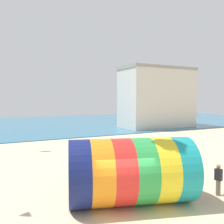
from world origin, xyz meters
name	(u,v)px	position (x,y,z in m)	size (l,w,h in m)	color
ground_plane	(121,212)	(0.00, 0.00, 0.00)	(120.00, 120.00, 0.00)	beige
sea	(18,125)	(0.00, 40.76, 0.05)	(120.00, 40.00, 0.10)	teal
giant_inflatable_tube	(131,171)	(0.93, 0.67, 1.58)	(6.58, 4.75, 3.17)	navy
kite_handler	(218,180)	(5.52, -0.56, 0.84)	(0.30, 0.40, 1.65)	#726651
promenade_building	(157,98)	(21.40, 25.99, 5.25)	(12.77, 6.38, 10.49)	beige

